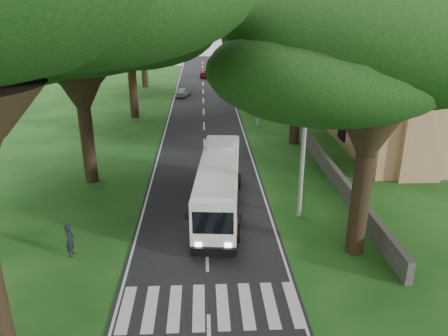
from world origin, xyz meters
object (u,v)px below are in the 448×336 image
at_px(pedestrian, 70,240).
at_px(pole_mid, 259,85).
at_px(church, 402,84).
at_px(pole_near, 303,149).
at_px(coach_bus, 219,184).
at_px(distant_car_c, 208,73).
at_px(pole_far, 241,59).
at_px(distant_car_a, 183,92).

bearing_deg(pedestrian, pole_mid, -24.78).
height_order(church, pole_near, church).
distance_m(pole_mid, coach_bus, 19.72).
bearing_deg(pole_mid, pedestrian, -117.43).
bearing_deg(pedestrian, distant_car_c, -5.39).
xyz_separation_m(pole_far, coach_bus, (-4.70, -38.99, -2.45)).
height_order(pole_far, coach_bus, pole_far).
height_order(pole_mid, distant_car_a, pole_mid).
xyz_separation_m(distant_car_a, pedestrian, (-4.13, -38.30, 0.24)).
height_order(distant_car_c, pedestrian, pedestrian).
bearing_deg(pole_mid, distant_car_c, 98.91).
relative_size(pole_near, pole_far, 1.00).
relative_size(pole_near, pedestrian, 4.65).
distance_m(coach_bus, distant_car_a, 33.81).
relative_size(coach_bus, distant_car_a, 3.20).
xyz_separation_m(pole_mid, coach_bus, (-4.70, -18.99, -2.45)).
distance_m(pole_near, pole_mid, 20.00).
bearing_deg(pole_far, pole_mid, -90.00).
distance_m(pole_far, distant_car_c, 11.58).
bearing_deg(pole_mid, coach_bus, -103.89).
bearing_deg(pole_near, pole_far, 90.00).
bearing_deg(pole_far, coach_bus, -96.87).
xyz_separation_m(church, distant_car_a, (-20.52, 19.08, -4.29)).
xyz_separation_m(church, pole_near, (-12.36, -15.55, -0.73)).
bearing_deg(distant_car_c, pedestrian, 97.24).
distance_m(distant_car_a, pedestrian, 38.52).
bearing_deg(pedestrian, pole_far, -13.06).
relative_size(distant_car_a, distant_car_c, 0.77).
bearing_deg(pole_near, coach_bus, 167.88).
bearing_deg(distant_car_a, distant_car_c, -87.82).
xyz_separation_m(pole_near, pole_far, (0.00, 40.00, 0.00)).
bearing_deg(distant_car_c, distant_car_a, 92.61).
xyz_separation_m(pole_mid, pole_far, (0.00, 20.00, 0.00)).
xyz_separation_m(pole_mid, distant_car_c, (-4.70, 29.99, -3.50)).
height_order(church, distant_car_c, church).
height_order(pole_far, distant_car_c, pole_far).
relative_size(church, pedestrian, 13.96).
xyz_separation_m(church, pole_far, (-12.36, 24.45, -0.73)).
xyz_separation_m(church, distant_car_c, (-17.06, 34.44, -4.23)).
height_order(church, pole_far, church).
bearing_deg(distant_car_a, pole_near, 118.11).
distance_m(pole_mid, pedestrian, 26.88).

